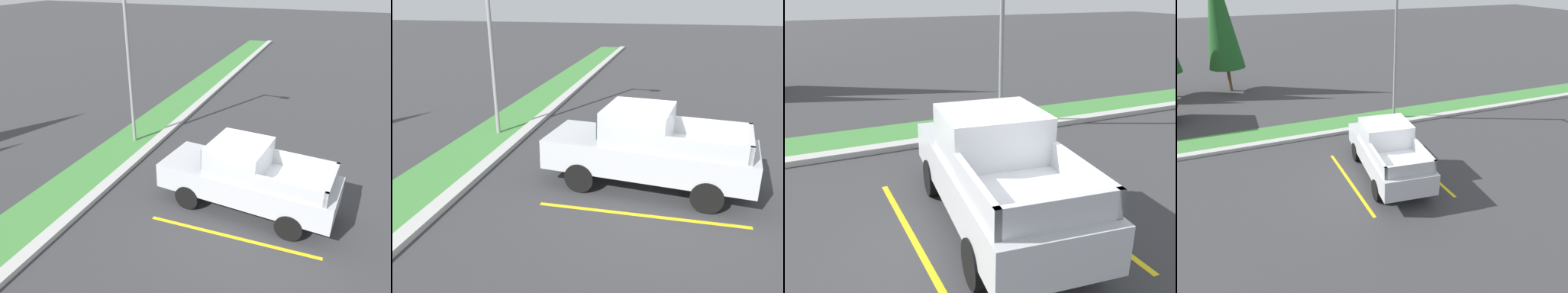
{
  "view_description": "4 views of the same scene",
  "coord_description": "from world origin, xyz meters",
  "views": [
    {
      "loc": [
        -9.32,
        -1.63,
        6.68
      ],
      "look_at": [
        0.85,
        2.31,
        1.38
      ],
      "focal_mm": 34.17,
      "sensor_mm": 36.0,
      "label": 1
    },
    {
      "loc": [
        -9.38,
        -0.21,
        4.71
      ],
      "look_at": [
        0.5,
        2.04,
        0.81
      ],
      "focal_mm": 36.6,
      "sensor_mm": 36.0,
      "label": 2
    },
    {
      "loc": [
        -2.99,
        -5.74,
        4.1
      ],
      "look_at": [
        0.5,
        1.9,
        0.95
      ],
      "focal_mm": 38.66,
      "sensor_mm": 36.0,
      "label": 3
    },
    {
      "loc": [
        -5.29,
        -11.06,
        7.31
      ],
      "look_at": [
        -0.49,
        0.44,
        1.3
      ],
      "focal_mm": 33.95,
      "sensor_mm": 36.0,
      "label": 4
    }
  ],
  "objects": [
    {
      "name": "grass_median",
      "position": [
        0.0,
        6.1,
        0.03
      ],
      "size": [
        56.0,
        1.8,
        0.06
      ],
      "primitive_type": "cube",
      "color": "#42843D",
      "rests_on": "ground"
    },
    {
      "name": "parking_line_far",
      "position": [
        1.67,
        0.37,
        0.0
      ],
      "size": [
        0.12,
        4.8,
        0.01
      ],
      "primitive_type": "cube",
      "color": "yellow",
      "rests_on": "ground"
    },
    {
      "name": "ground_plane",
      "position": [
        0.0,
        0.0,
        0.0
      ],
      "size": [
        120.0,
        120.0,
        0.0
      ],
      "primitive_type": "plane",
      "color": "#38383A"
    },
    {
      "name": "pickup_truck_main",
      "position": [
        0.12,
        0.42,
        1.04
      ],
      "size": [
        2.5,
        5.41,
        2.1
      ],
      "color": "black",
      "rests_on": "ground"
    },
    {
      "name": "curb_strip",
      "position": [
        0.0,
        5.0,
        0.07
      ],
      "size": [
        56.0,
        0.4,
        0.15
      ],
      "primitive_type": "cube",
      "color": "#B2B2AD",
      "rests_on": "ground"
    },
    {
      "name": "parking_line_near",
      "position": [
        -1.43,
        0.37,
        0.0
      ],
      "size": [
        0.12,
        4.8,
        0.01
      ],
      "primitive_type": "cube",
      "color": "yellow",
      "rests_on": "ground"
    },
    {
      "name": "street_light",
      "position": [
        3.05,
        5.75,
        4.13
      ],
      "size": [
        0.24,
        1.49,
        7.15
      ],
      "color": "gray",
      "rests_on": "ground"
    }
  ]
}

